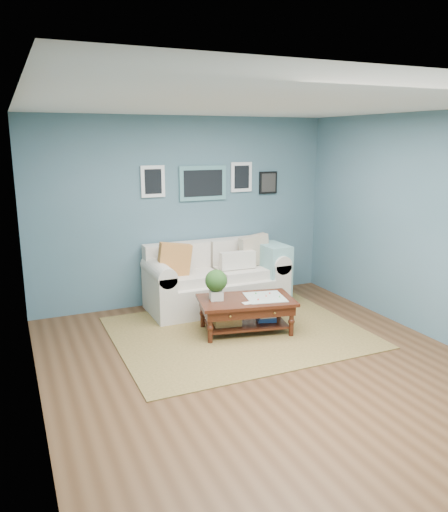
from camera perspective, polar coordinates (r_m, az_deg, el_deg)
room_shell at (r=5.10m, az=4.72°, el=1.67°), size 5.00×5.02×2.70m
area_rug at (r=6.35m, az=1.63°, el=-8.69°), size 3.02×2.42×0.01m
loveseat at (r=7.20m, az=-0.36°, el=-2.53°), size 2.01×0.91×1.03m
coffee_table at (r=6.25m, az=1.97°, el=-5.58°), size 1.29×0.91×0.82m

